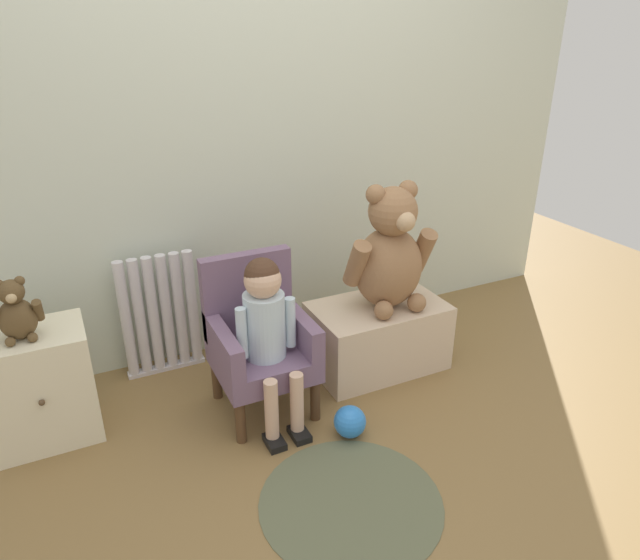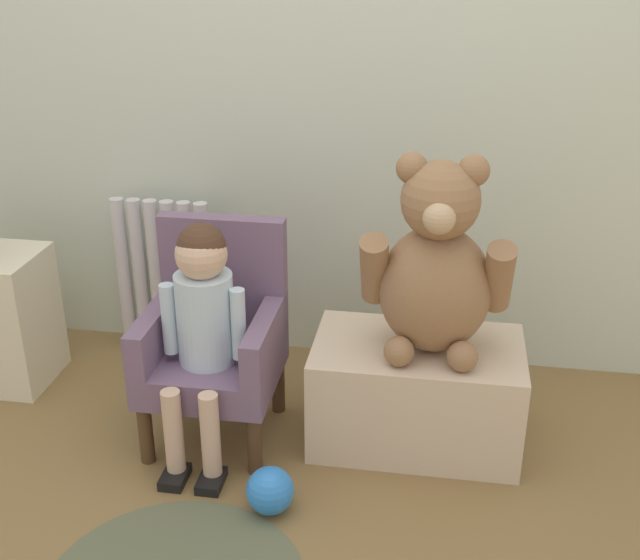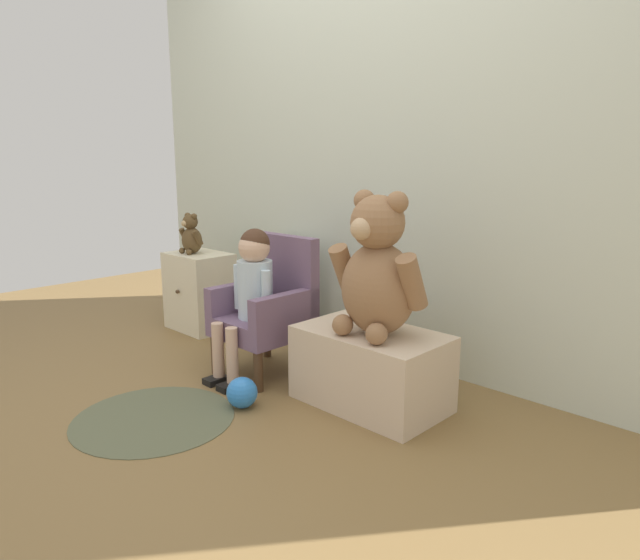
% 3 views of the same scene
% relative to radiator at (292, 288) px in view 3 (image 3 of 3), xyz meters
% --- Properties ---
extents(ground_plane, '(6.00, 6.00, 0.00)m').
position_rel_radiator_xyz_m(ground_plane, '(0.53, -0.98, -0.30)').
color(ground_plane, brown).
extents(back_wall, '(3.80, 0.05, 2.40)m').
position_rel_radiator_xyz_m(back_wall, '(0.53, 0.12, 0.90)').
color(back_wall, beige).
rests_on(back_wall, ground_plane).
extents(radiator, '(0.37, 0.05, 0.60)m').
position_rel_radiator_xyz_m(radiator, '(0.00, 0.00, 0.00)').
color(radiator, silver).
rests_on(radiator, ground_plane).
extents(small_dresser, '(0.39, 0.32, 0.48)m').
position_rel_radiator_xyz_m(small_dresser, '(-0.53, -0.29, -0.06)').
color(small_dresser, beige).
rests_on(small_dresser, ground_plane).
extents(child_armchair, '(0.40, 0.40, 0.68)m').
position_rel_radiator_xyz_m(child_armchair, '(0.33, -0.46, 0.03)').
color(child_armchair, slate).
rests_on(child_armchair, ground_plane).
extents(child_figure, '(0.25, 0.35, 0.73)m').
position_rel_radiator_xyz_m(child_figure, '(0.33, -0.57, 0.18)').
color(child_figure, silver).
rests_on(child_figure, ground_plane).
extents(low_bench, '(0.63, 0.39, 0.33)m').
position_rel_radiator_xyz_m(low_bench, '(0.95, -0.42, -0.13)').
color(low_bench, beige).
rests_on(low_bench, ground_plane).
extents(large_teddy_bear, '(0.43, 0.30, 0.60)m').
position_rel_radiator_xyz_m(large_teddy_bear, '(0.99, -0.44, 0.30)').
color(large_teddy_bear, '#926946').
rests_on(large_teddy_bear, low_bench).
extents(small_teddy_bear, '(0.18, 0.13, 0.25)m').
position_rel_radiator_xyz_m(small_teddy_bear, '(-0.56, -0.32, 0.29)').
color(small_teddy_bear, brown).
rests_on(small_teddy_bear, small_dresser).
extents(floor_rug, '(0.66, 0.66, 0.01)m').
position_rel_radiator_xyz_m(floor_rug, '(0.40, -1.16, -0.29)').
color(floor_rug, '#585C42').
rests_on(floor_rug, ground_plane).
extents(toy_ball, '(0.13, 0.13, 0.13)m').
position_rel_radiator_xyz_m(toy_ball, '(0.58, -0.83, -0.23)').
color(toy_ball, '#2D7CD5').
rests_on(toy_ball, ground_plane).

